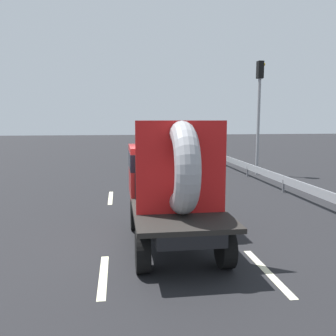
% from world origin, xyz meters
% --- Properties ---
extents(ground_plane, '(120.00, 120.00, 0.00)m').
position_xyz_m(ground_plane, '(0.00, 0.00, 0.00)').
color(ground_plane, black).
extents(flatbed_truck, '(2.02, 4.57, 3.02)m').
position_xyz_m(flatbed_truck, '(0.32, 0.34, 1.54)').
color(flatbed_truck, black).
rests_on(flatbed_truck, ground_plane).
extents(distant_sedan, '(1.63, 3.80, 1.24)m').
position_xyz_m(distant_sedan, '(3.58, 14.15, 0.66)').
color(distant_sedan, black).
rests_on(distant_sedan, ground_plane).
extents(traffic_light, '(0.42, 0.36, 6.07)m').
position_xyz_m(traffic_light, '(6.55, 10.21, 3.94)').
color(traffic_light, gray).
rests_on(traffic_light, ground_plane).
extents(guardrail, '(0.10, 16.93, 0.71)m').
position_xyz_m(guardrail, '(5.79, 7.49, 0.53)').
color(guardrail, gray).
rests_on(guardrail, ground_plane).
extents(lane_dash_left_near, '(0.16, 2.00, 0.01)m').
position_xyz_m(lane_dash_left_near, '(-1.31, -1.74, 0.00)').
color(lane_dash_left_near, beige).
rests_on(lane_dash_left_near, ground_plane).
extents(lane_dash_left_far, '(0.16, 2.32, 0.01)m').
position_xyz_m(lane_dash_left_far, '(-1.31, 5.35, 0.00)').
color(lane_dash_left_far, beige).
rests_on(lane_dash_left_far, ground_plane).
extents(lane_dash_right_near, '(0.16, 2.30, 0.01)m').
position_xyz_m(lane_dash_right_near, '(1.95, -1.99, 0.00)').
color(lane_dash_right_near, beige).
rests_on(lane_dash_right_near, ground_plane).
extents(lane_dash_right_far, '(0.16, 2.06, 0.01)m').
position_xyz_m(lane_dash_right_far, '(1.95, 5.70, 0.00)').
color(lane_dash_right_far, beige).
rests_on(lane_dash_right_far, ground_plane).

